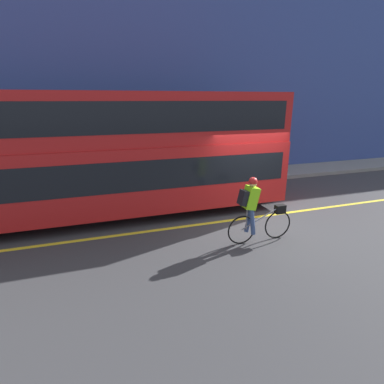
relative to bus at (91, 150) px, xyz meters
The scene contains 7 objects.
ground_plane 5.30m from the bus, 21.70° to the right, with size 80.00×80.00×0.00m, color #38383A.
road_center_line 5.23m from the bus, 19.43° to the right, with size 50.00×0.14×0.01m, color yellow.
sidewalk_curb 5.79m from the bus, 33.59° to the left, with size 60.00×2.01×0.15m.
building_facade 6.69m from the bus, 42.59° to the left, with size 60.00×0.30×9.30m.
bus is the anchor object (origin of this frame).
cyclist_on_bike 4.92m from the bus, 39.56° to the right, with size 1.78×0.32×1.70m.
trash_bin 4.48m from the bus, 43.23° to the left, with size 0.46×0.46×0.99m.
Camera 1 is at (-4.47, -7.30, 3.47)m, focal length 28.00 mm.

